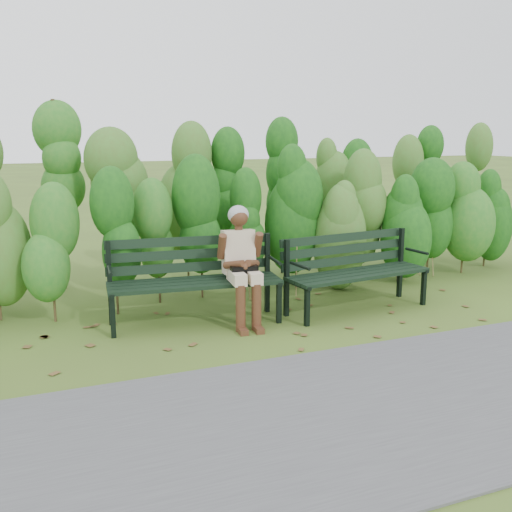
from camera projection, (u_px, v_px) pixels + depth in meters
name	position (u px, v px, depth m)	size (l,w,h in m)	color
ground	(268.00, 327.00, 6.78)	(80.00, 80.00, 0.00)	#445622
footpath	(378.00, 407.00, 4.78)	(60.00, 2.50, 0.01)	#474749
hedge_band	(214.00, 199.00, 8.21)	(11.04, 1.67, 2.42)	#47381E
leaf_litter	(282.00, 323.00, 6.87)	(5.72, 2.29, 0.01)	brown
bench_left	(193.00, 273.00, 6.86)	(2.01, 0.85, 0.97)	black
bench_right	(353.00, 265.00, 7.38)	(1.91, 0.81, 0.93)	black
seated_woman	(241.00, 257.00, 6.78)	(0.53, 0.78, 1.35)	beige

